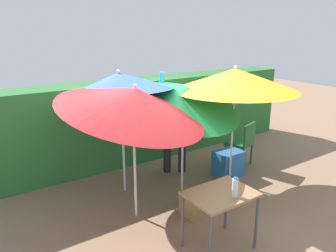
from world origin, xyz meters
The scene contains 12 objects.
ground_plane centered at (0.00, 0.00, 0.00)m, with size 24.00×24.00×0.00m, color #937056.
hedge_row centered at (0.00, 1.81, 0.82)m, with size 8.00×0.70×1.64m, color #2D7033.
umbrella_rainbow centered at (-0.83, -0.14, 1.69)m, with size 2.09×2.03×2.21m.
umbrella_orange centered at (0.20, 0.12, 1.58)m, with size 1.86×1.86×2.02m.
umbrella_yellow centered at (-0.66, 0.63, 1.82)m, with size 1.65×1.67×2.06m.
umbrella_navy centered at (1.02, -0.12, 1.82)m, with size 2.04×2.05×2.04m.
person_vendor centered at (0.47, 0.79, 0.93)m, with size 0.50×0.39×1.88m.
chair_plastic centered at (1.72, 0.26, 0.51)m, with size 0.56×0.56×0.89m.
cooler_box centered at (1.19, 0.10, 0.24)m, with size 0.49×0.39×0.47m, color #2D6BB7.
crate_cardboard centered at (-0.09, -0.59, 0.15)m, with size 0.42×0.34×0.30m, color #9E7A4C.
folding_table centered at (-0.36, -1.35, 0.66)m, with size 0.80×0.60×0.75m.
bottle_water centered at (-0.29, -1.51, 0.87)m, with size 0.07×0.07×0.24m.
Camera 1 is at (-2.79, -3.86, 2.60)m, focal length 34.78 mm.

